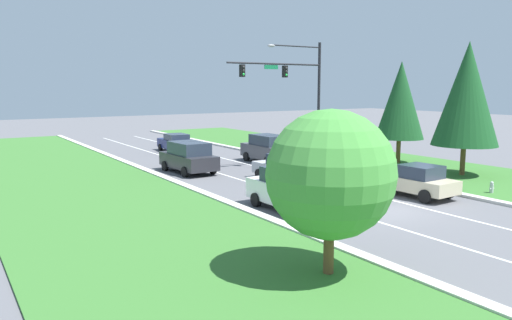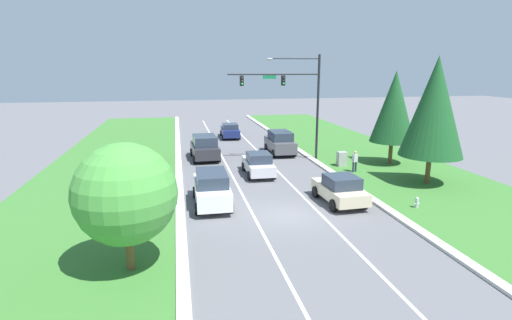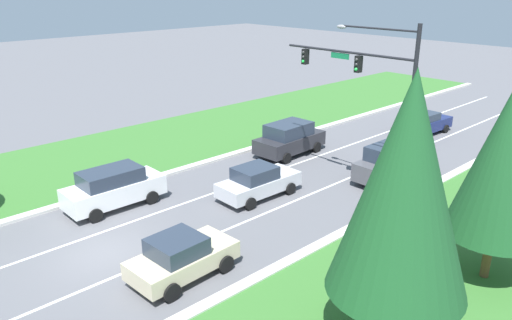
# 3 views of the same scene
# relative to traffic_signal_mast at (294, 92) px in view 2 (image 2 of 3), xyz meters

# --- Properties ---
(ground_plane) EXTENTS (160.00, 160.00, 0.00)m
(ground_plane) POSITION_rel_traffic_signal_mast_xyz_m (-3.96, -12.44, -5.81)
(ground_plane) COLOR #5B5B60
(curb_strip_right) EXTENTS (0.50, 90.00, 0.15)m
(curb_strip_right) POSITION_rel_traffic_signal_mast_xyz_m (1.69, -12.44, -5.73)
(curb_strip_right) COLOR beige
(curb_strip_right) RESTS_ON ground_plane
(curb_strip_left) EXTENTS (0.50, 90.00, 0.15)m
(curb_strip_left) POSITION_rel_traffic_signal_mast_xyz_m (-9.61, -12.44, -5.73)
(curb_strip_left) COLOR beige
(curb_strip_left) RESTS_ON ground_plane
(grass_verge_right) EXTENTS (10.00, 90.00, 0.08)m
(grass_verge_right) POSITION_rel_traffic_signal_mast_xyz_m (6.94, -12.44, -5.77)
(grass_verge_right) COLOR #38702D
(grass_verge_right) RESTS_ON ground_plane
(grass_verge_left) EXTENTS (10.00, 90.00, 0.08)m
(grass_verge_left) POSITION_rel_traffic_signal_mast_xyz_m (-14.86, -12.44, -5.77)
(grass_verge_left) COLOR #38702D
(grass_verge_left) RESTS_ON ground_plane
(lane_stripe_inner_left) EXTENTS (0.14, 81.00, 0.01)m
(lane_stripe_inner_left) POSITION_rel_traffic_signal_mast_xyz_m (-5.76, -12.44, -5.81)
(lane_stripe_inner_left) COLOR white
(lane_stripe_inner_left) RESTS_ON ground_plane
(lane_stripe_inner_right) EXTENTS (0.14, 81.00, 0.01)m
(lane_stripe_inner_right) POSITION_rel_traffic_signal_mast_xyz_m (-2.16, -12.44, -5.81)
(lane_stripe_inner_right) COLOR white
(lane_stripe_inner_right) RESTS_ON ground_plane
(traffic_signal_mast) EXTENTS (7.69, 0.41, 8.81)m
(traffic_signal_mast) POSITION_rel_traffic_signal_mast_xyz_m (0.00, 0.00, 0.00)
(traffic_signal_mast) COLOR black
(traffic_signal_mast) RESTS_ON ground_plane
(navy_sedan) EXTENTS (2.24, 4.70, 1.61)m
(navy_sedan) POSITION_rel_traffic_signal_mast_xyz_m (-3.75, 12.44, -5.00)
(navy_sedan) COLOR navy
(navy_sedan) RESTS_ON ground_plane
(white_suv) EXTENTS (2.11, 4.85, 1.98)m
(white_suv) POSITION_rel_traffic_signal_mast_xyz_m (-7.78, -9.94, -4.79)
(white_suv) COLOR white
(white_suv) RESTS_ON ground_plane
(graphite_suv) EXTENTS (2.21, 4.79, 2.11)m
(graphite_suv) POSITION_rel_traffic_signal_mast_xyz_m (-0.38, 2.95, -4.73)
(graphite_suv) COLOR #4C4C51
(graphite_suv) RESTS_ON ground_plane
(silver_sedan) EXTENTS (2.08, 4.52, 1.68)m
(silver_sedan) POSITION_rel_traffic_signal_mast_xyz_m (-3.83, -3.97, -4.97)
(silver_sedan) COLOR silver
(silver_sedan) RESTS_ON ground_plane
(charcoal_suv) EXTENTS (2.44, 4.87, 2.06)m
(charcoal_suv) POSITION_rel_traffic_signal_mast_xyz_m (-7.33, 2.09, -4.76)
(charcoal_suv) COLOR #28282D
(charcoal_suv) RESTS_ON ground_plane
(champagne_sedan) EXTENTS (2.28, 4.21, 1.69)m
(champagne_sedan) POSITION_rel_traffic_signal_mast_xyz_m (-0.43, -11.10, -4.96)
(champagne_sedan) COLOR beige
(champagne_sedan) RESTS_ON ground_plane
(utility_cabinet) EXTENTS (0.70, 0.60, 1.22)m
(utility_cabinet) POSITION_rel_traffic_signal_mast_xyz_m (3.19, -2.86, -5.20)
(utility_cabinet) COLOR #9E9E99
(utility_cabinet) RESTS_ON ground_plane
(pedestrian) EXTENTS (0.43, 0.34, 1.69)m
(pedestrian) POSITION_rel_traffic_signal_mast_xyz_m (3.40, -4.80, -4.87)
(pedestrian) COLOR #232842
(pedestrian) RESTS_ON ground_plane
(fire_hydrant) EXTENTS (0.34, 0.20, 0.70)m
(fire_hydrant) POSITION_rel_traffic_signal_mast_xyz_m (3.42, -12.87, -5.47)
(fire_hydrant) COLOR #B7B7BC
(fire_hydrant) RESTS_ON ground_plane
(conifer_near_right_tree) EXTENTS (4.08, 4.08, 8.52)m
(conifer_near_right_tree) POSITION_rel_traffic_signal_mast_xyz_m (6.94, -8.60, -0.56)
(conifer_near_right_tree) COLOR brown
(conifer_near_right_tree) RESTS_ON ground_plane
(oak_near_left_tree) EXTENTS (3.89, 3.89, 5.08)m
(oak_near_left_tree) POSITION_rel_traffic_signal_mast_xyz_m (-11.58, -17.02, -2.68)
(oak_near_left_tree) COLOR brown
(oak_near_left_tree) RESTS_ON ground_plane
(conifer_far_right_tree) EXTENTS (3.53, 3.53, 7.55)m
(conifer_far_right_tree) POSITION_rel_traffic_signal_mast_xyz_m (7.41, -2.86, -1.10)
(conifer_far_right_tree) COLOR brown
(conifer_far_right_tree) RESTS_ON ground_plane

